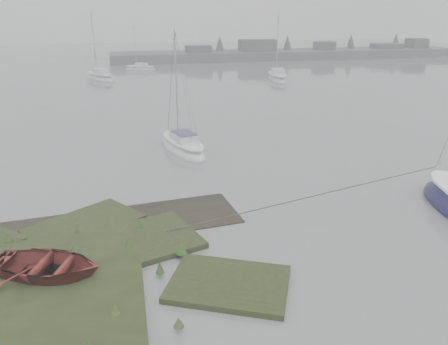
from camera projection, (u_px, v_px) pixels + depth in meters
The scene contains 7 objects.
ground at pixel (149, 99), 40.87m from camera, with size 160.00×160.00×0.00m, color slate.
far_shoreline at pixel (294, 53), 75.29m from camera, with size 60.00×8.00×4.15m.
sailboat_white at pixel (183, 147), 25.74m from camera, with size 2.98×5.50×7.40m.
sailboat_far_a at pixel (100, 77), 52.21m from camera, with size 4.50×6.33×8.58m.
sailboat_far_b at pixel (277, 78), 51.80m from camera, with size 2.94×6.48×8.82m.
sailboat_far_c at pixel (140, 69), 60.54m from camera, with size 4.67×3.40×6.35m.
dinghy at pixel (46, 265), 13.16m from camera, with size 2.39×3.35×0.69m, color #601913.
Camera 1 is at (-2.09, -11.27, 7.77)m, focal length 35.00 mm.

